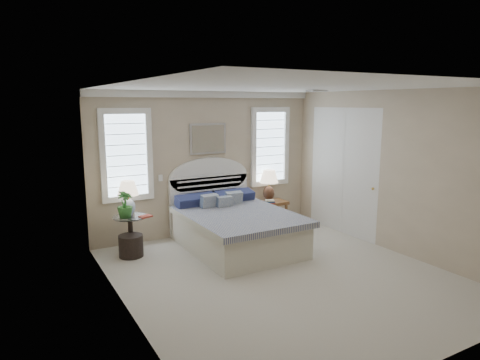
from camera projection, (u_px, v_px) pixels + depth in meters
name	position (u px, v px, depth m)	size (l,w,h in m)	color
floor	(282.00, 275.00, 6.26)	(4.50, 5.00, 0.01)	#BBB3A0
ceiling	(286.00, 87.00, 5.78)	(4.50, 5.00, 0.01)	white
wall_back	(208.00, 163.00, 8.15)	(4.50, 0.02, 2.70)	tan
wall_left	(124.00, 203.00, 4.92)	(0.02, 5.00, 2.70)	tan
wall_right	(394.00, 172.00, 7.11)	(0.02, 5.00, 2.70)	tan
crown_molding	(208.00, 94.00, 7.89)	(4.50, 0.08, 0.12)	white
hvac_vent	(317.00, 91.00, 7.05)	(0.30, 0.20, 0.02)	#B2B2B2
switch_plate	(161.00, 178.00, 7.72)	(0.08, 0.01, 0.12)	white
window_left	(126.00, 155.00, 7.34)	(0.90, 0.06, 1.60)	silver
window_right	(270.00, 147.00, 8.77)	(0.90, 0.06, 1.60)	silver
painting	(208.00, 139.00, 8.04)	(0.74, 0.04, 0.58)	silver
closet_door	(343.00, 171.00, 8.15)	(0.02, 1.80, 2.40)	silver
bed	(234.00, 225.00, 7.43)	(1.72, 2.28, 1.47)	beige
side_table_left	(131.00, 230.00, 7.14)	(0.56, 0.56, 0.63)	black
nightstand_right	(274.00, 208.00, 8.66)	(0.50, 0.40, 0.53)	brown
floor_pot	(131.00, 246.00, 6.99)	(0.40, 0.40, 0.36)	black
lamp_left	(128.00, 194.00, 7.15)	(0.41, 0.41, 0.58)	white
lamp_right	(269.00, 182.00, 8.68)	(0.49, 0.49, 0.62)	black
potted_plant	(125.00, 204.00, 6.97)	(0.25, 0.25, 0.45)	#408033
books_left	(146.00, 216.00, 7.03)	(0.23, 0.20, 0.03)	#A9382A
books_right	(270.00, 202.00, 8.40)	(0.21, 0.18, 0.08)	#A9382A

